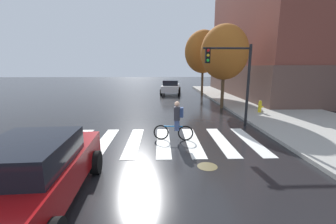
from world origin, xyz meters
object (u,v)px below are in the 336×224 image
Objects in this scene: fire_hydrant at (260,107)px; cyclist at (176,121)px; sedan_near at (33,173)px; street_tree_near at (224,52)px; manhole_cover at (207,166)px; street_tree_mid at (203,52)px; traffic_light_near at (233,71)px; sedan_mid at (171,87)px.

cyclist is at bearing -139.47° from fire_hydrant.
sedan_near is 14.30m from street_tree_near.
street_tree_near is (3.98, 7.32, 3.27)m from cyclist.
manhole_cover is at bearing 23.79° from sedan_near.
cyclist is (-0.82, 2.57, 0.84)m from manhole_cover.
manhole_cover is 0.11× the size of street_tree_near.
street_tree_mid is (-0.15, 7.44, 0.53)m from street_tree_near.
sedan_near is 2.76× the size of cyclist.
street_tree_near reaches higher than sedan_near.
fire_hydrant is (5.87, 5.02, -0.31)m from cyclist.
manhole_cover is at bearing -72.38° from cyclist.
fire_hydrant is (5.05, 7.58, 0.53)m from manhole_cover.
manhole_cover is 4.73m from sedan_near.
manhole_cover is 2.82m from cyclist.
street_tree_mid is at bearing 69.26° from sedan_near.
street_tree_mid reaches higher than sedan_near.
traffic_light_near reaches higher than cyclist.
sedan_mid is 10.26m from street_tree_near.
street_tree_mid is (7.27, 19.21, 3.82)m from sedan_near.
street_tree_mid is (3.01, 17.33, 4.63)m from manhole_cover.
sedan_near is 0.68× the size of street_tree_mid.
sedan_near is at bearing -133.98° from traffic_light_near.
sedan_near is 9.57m from traffic_light_near.
street_tree_mid reaches higher than manhole_cover.
sedan_mid is at bearing 88.23° from cyclist.
sedan_mid is at bearing 110.94° from street_tree_near.
sedan_mid reaches higher than manhole_cover.
street_tree_near reaches higher than traffic_light_near.
manhole_cover is at bearing -89.07° from sedan_mid.
street_tree_mid is at bearing 86.41° from traffic_light_near.
street_tree_mid is at bearing -26.19° from sedan_mid.
sedan_near is 0.77× the size of street_tree_near.
traffic_light_near is (2.23, 4.85, 2.86)m from manhole_cover.
sedan_near is at bearing -127.79° from cyclist.
fire_hydrant is (5.36, -11.38, -0.30)m from sedan_mid.
sedan_mid is 16.41m from cyclist.
traffic_light_near reaches higher than sedan_near.
traffic_light_near is 0.61× the size of street_tree_mid.
manhole_cover is 0.82× the size of fire_hydrant.
street_tree_mid reaches higher than traffic_light_near.
sedan_near reaches higher than fire_hydrant.
cyclist is at bearing -118.51° from street_tree_near.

